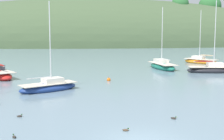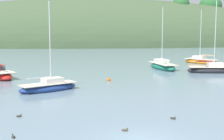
# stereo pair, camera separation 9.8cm
# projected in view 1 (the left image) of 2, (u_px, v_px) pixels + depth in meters

# --- Properties ---
(far_shoreline_hill) EXTENTS (150.00, 36.00, 31.94)m
(far_shoreline_hill) POSITION_uv_depth(u_px,v_px,m) (94.00, 45.00, 109.45)
(far_shoreline_hill) COLOR #425638
(far_shoreline_hill) RESTS_ON ground
(sailboat_yellow_far) EXTENTS (5.49, 5.80, 8.95)m
(sailboat_yellow_far) POSITION_uv_depth(u_px,v_px,m) (201.00, 61.00, 54.81)
(sailboat_yellow_far) COLOR orange
(sailboat_yellow_far) RESTS_ON ground
(sailboat_cream_ketch) EXTENTS (6.62, 2.77, 9.65)m
(sailboat_cream_ketch) POSITION_uv_depth(u_px,v_px,m) (212.00, 69.00, 43.84)
(sailboat_cream_ketch) COLOR #232328
(sailboat_cream_ketch) RESTS_ON ground
(sailboat_teal_outer) EXTENTS (3.54, 7.08, 9.08)m
(sailboat_teal_outer) POSITION_uv_depth(u_px,v_px,m) (162.00, 66.00, 47.64)
(sailboat_teal_outer) COLOR #196B56
(sailboat_teal_outer) RESTS_ON ground
(sailboat_white_near) EXTENTS (5.97, 4.78, 8.59)m
(sailboat_white_near) POSITION_uv_depth(u_px,v_px,m) (49.00, 87.00, 31.25)
(sailboat_white_near) COLOR navy
(sailboat_white_near) RESTS_ON ground
(mooring_buoy_inner) EXTENTS (0.44, 0.44, 0.54)m
(mooring_buoy_inner) POSITION_uv_depth(u_px,v_px,m) (109.00, 80.00, 37.03)
(mooring_buoy_inner) COLOR orange
(mooring_buoy_inner) RESTS_ON ground
(duck_straggler) EXTENTS (0.42, 0.25, 0.24)m
(duck_straggler) POSITION_uv_depth(u_px,v_px,m) (126.00, 130.00, 19.14)
(duck_straggler) COLOR #473828
(duck_straggler) RESTS_ON ground
(duck_lone_left) EXTENTS (0.39, 0.34, 0.24)m
(duck_lone_left) POSITION_uv_depth(u_px,v_px,m) (174.00, 118.00, 21.63)
(duck_lone_left) COLOR #2D2823
(duck_lone_left) RESTS_ON ground
(duck_lead) EXTENTS (0.43, 0.23, 0.24)m
(duck_lead) POSITION_uv_depth(u_px,v_px,m) (20.00, 116.00, 22.14)
(duck_lead) COLOR #2D2823
(duck_lead) RESTS_ON ground
(duck_lone_right) EXTENTS (0.32, 0.40, 0.24)m
(duck_lone_right) POSITION_uv_depth(u_px,v_px,m) (14.00, 137.00, 17.96)
(duck_lone_right) COLOR #2D2823
(duck_lone_right) RESTS_ON ground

